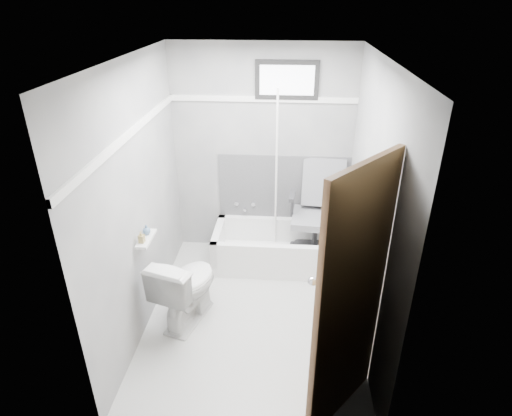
# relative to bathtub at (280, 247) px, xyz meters

# --- Properties ---
(floor) EXTENTS (2.60, 2.60, 0.00)m
(floor) POSITION_rel_bathtub_xyz_m (-0.23, -0.93, -0.21)
(floor) COLOR silver
(floor) RESTS_ON ground
(ceiling) EXTENTS (2.60, 2.60, 0.00)m
(ceiling) POSITION_rel_bathtub_xyz_m (-0.23, -0.93, 2.19)
(ceiling) COLOR silver
(ceiling) RESTS_ON floor
(wall_back) EXTENTS (2.00, 0.02, 2.40)m
(wall_back) POSITION_rel_bathtub_xyz_m (-0.23, 0.37, 0.99)
(wall_back) COLOR slate
(wall_back) RESTS_ON floor
(wall_front) EXTENTS (2.00, 0.02, 2.40)m
(wall_front) POSITION_rel_bathtub_xyz_m (-0.23, -2.23, 0.99)
(wall_front) COLOR slate
(wall_front) RESTS_ON floor
(wall_left) EXTENTS (0.02, 2.60, 2.40)m
(wall_left) POSITION_rel_bathtub_xyz_m (-1.23, -0.93, 0.99)
(wall_left) COLOR slate
(wall_left) RESTS_ON floor
(wall_right) EXTENTS (0.02, 2.60, 2.40)m
(wall_right) POSITION_rel_bathtub_xyz_m (0.77, -0.93, 0.99)
(wall_right) COLOR slate
(wall_right) RESTS_ON floor
(bathtub) EXTENTS (1.50, 0.70, 0.42)m
(bathtub) POSITION_rel_bathtub_xyz_m (0.00, 0.00, 0.00)
(bathtub) COLOR white
(bathtub) RESTS_ON floor
(office_chair) EXTENTS (0.67, 0.67, 1.07)m
(office_chair) POSITION_rel_bathtub_xyz_m (0.39, 0.04, 0.44)
(office_chair) COLOR slate
(office_chair) RESTS_ON bathtub
(toilet) EXTENTS (0.63, 0.84, 0.73)m
(toilet) POSITION_rel_bathtub_xyz_m (-0.85, -1.01, 0.16)
(toilet) COLOR white
(toilet) RESTS_ON floor
(door) EXTENTS (0.78, 0.78, 2.00)m
(door) POSITION_rel_bathtub_xyz_m (0.75, -2.21, 0.79)
(door) COLOR brown
(door) RESTS_ON floor
(window) EXTENTS (0.66, 0.04, 0.40)m
(window) POSITION_rel_bathtub_xyz_m (0.02, 0.36, 1.81)
(window) COLOR black
(window) RESTS_ON wall_back
(backerboard) EXTENTS (1.50, 0.02, 0.78)m
(backerboard) POSITION_rel_bathtub_xyz_m (0.02, 0.36, 0.59)
(backerboard) COLOR #4C4C4F
(backerboard) RESTS_ON wall_back
(trim_back) EXTENTS (2.00, 0.02, 0.06)m
(trim_back) POSITION_rel_bathtub_xyz_m (-0.23, 0.36, 1.61)
(trim_back) COLOR white
(trim_back) RESTS_ON wall_back
(trim_left) EXTENTS (0.02, 2.60, 0.06)m
(trim_left) POSITION_rel_bathtub_xyz_m (-1.22, -0.93, 1.61)
(trim_left) COLOR white
(trim_left) RESTS_ON wall_left
(pole) EXTENTS (0.02, 0.31, 1.93)m
(pole) POSITION_rel_bathtub_xyz_m (-0.06, 0.13, 0.84)
(pole) COLOR white
(pole) RESTS_ON bathtub
(shelf) EXTENTS (0.10, 0.32, 0.02)m
(shelf) POSITION_rel_bathtub_xyz_m (-1.16, -1.05, 0.69)
(shelf) COLOR silver
(shelf) RESTS_ON wall_left
(soap_bottle_a) EXTENTS (0.05, 0.05, 0.10)m
(soap_bottle_a) POSITION_rel_bathtub_xyz_m (-1.17, -1.13, 0.76)
(soap_bottle_a) COLOR #97844B
(soap_bottle_a) RESTS_ON shelf
(soap_bottle_b) EXTENTS (0.09, 0.09, 0.09)m
(soap_bottle_b) POSITION_rel_bathtub_xyz_m (-1.17, -0.99, 0.75)
(soap_bottle_b) COLOR slate
(soap_bottle_b) RESTS_ON shelf
(faucet) EXTENTS (0.26, 0.10, 0.16)m
(faucet) POSITION_rel_bathtub_xyz_m (-0.43, 0.34, 0.34)
(faucet) COLOR silver
(faucet) RESTS_ON wall_back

